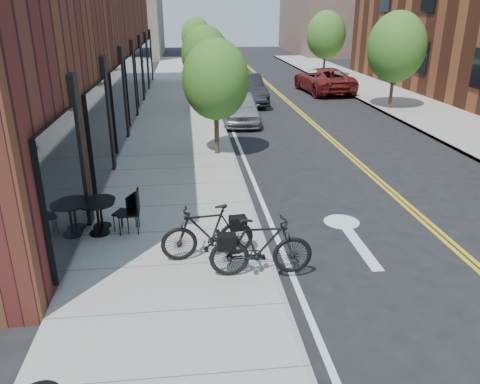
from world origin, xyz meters
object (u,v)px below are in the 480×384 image
bicycle_right (261,247)px  parked_car_b (246,89)px  bistro_set_b (98,213)px  bistro_set_c (101,209)px  bicycle_left (208,232)px  parked_car_a (241,108)px  parked_car_far (323,80)px  parked_car_c (220,71)px

bicycle_right → parked_car_b: (1.93, 17.64, 0.07)m
bistro_set_b → bistro_set_c: bistro_set_b is taller
bicycle_left → parked_car_a: (2.09, 12.32, 0.00)m
bistro_set_b → parked_car_b: (5.20, 15.54, 0.17)m
parked_car_b → parked_car_far: size_ratio=0.86×
parked_car_a → parked_car_c: (-0.02, 12.86, 0.10)m
bicycle_left → parked_car_b: 17.12m
parked_car_b → parked_car_c: (-0.80, 8.30, 0.01)m
parked_car_a → bicycle_right: bearing=-90.9°
bicycle_left → parked_car_b: bearing=163.7°
bicycle_right → parked_car_far: size_ratio=0.35×
bicycle_right → parked_car_a: size_ratio=0.48×
bicycle_left → parked_car_c: parked_car_c is taller
bicycle_right → bicycle_left: bearing=51.9°
parked_car_far → parked_car_b: bearing=26.5°
bicycle_left → parked_car_far: bearing=151.5°
bistro_set_b → parked_car_a: 11.84m
bicycle_right → parked_car_a: parked_car_a is taller
bicycle_right → parked_car_c: 25.96m
bicycle_left → bistro_set_b: size_ratio=1.04×
bistro_set_c → bicycle_right: bearing=-14.3°
parked_car_a → parked_car_far: 9.67m
bicycle_left → bistro_set_c: size_ratio=1.13×
bicycle_left → bicycle_right: 1.21m
parked_car_b → bistro_set_b: bearing=-112.3°
parked_car_b → parked_car_far: parked_car_b is taller
bicycle_left → parked_car_far: (8.03, 19.94, 0.08)m
bicycle_right → parked_car_b: 17.74m
parked_car_far → bicycle_right: bearing=66.9°
bicycle_left → parked_car_far: size_ratio=0.34×
bicycle_right → parked_car_b: parked_car_b is taller
parked_car_a → parked_car_far: parked_car_far is taller
bistro_set_c → parked_car_far: size_ratio=0.30×
bicycle_left → parked_car_far: 21.50m
bistro_set_c → parked_car_b: parked_car_b is taller
bistro_set_b → parked_car_a: parked_car_a is taller
bicycle_left → bicycle_right: (0.94, -0.76, 0.02)m
bicycle_right → bistro_set_c: (-3.27, 2.46, -0.14)m
bistro_set_b → parked_car_far: (10.36, 18.61, 0.15)m
parked_car_far → parked_car_a: bearing=47.9°
parked_car_a → parked_car_far: size_ratio=0.73×
bistro_set_c → parked_car_a: 11.50m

